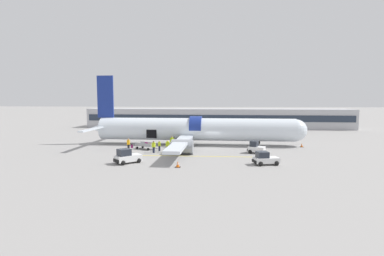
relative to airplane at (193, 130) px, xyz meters
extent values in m
plane|color=gray|center=(3.39, -2.34, -2.60)|extent=(500.00, 500.00, 0.00)
cube|color=yellow|center=(0.94, -10.24, -2.60)|extent=(19.39, 0.76, 0.01)
cube|color=#B2B2B7|center=(3.39, 31.79, -0.04)|extent=(70.14, 9.04, 5.13)
cube|color=#232D3D|center=(3.39, 27.21, 0.22)|extent=(68.74, 0.16, 1.64)
cylinder|color=silver|center=(0.46, 0.00, 0.05)|extent=(32.90, 3.78, 3.78)
sphere|color=silver|center=(16.91, 0.00, 0.05)|extent=(3.59, 3.59, 3.59)
cone|color=silver|center=(-15.99, 0.00, 0.05)|extent=(4.34, 3.47, 3.47)
cylinder|color=navy|center=(0.46, -0.04, 0.39)|extent=(1.97, 3.78, 3.78)
cube|color=navy|center=(-15.28, 0.00, 5.56)|extent=(2.83, 0.28, 7.23)
cube|color=silver|center=(-15.47, -4.60, 0.43)|extent=(0.86, 9.21, 0.20)
cube|color=silver|center=(-15.47, 4.61, 0.43)|extent=(0.86, 9.21, 0.20)
cube|color=silver|center=(-0.86, -8.79, -0.98)|extent=(2.06, 16.44, 0.40)
cube|color=silver|center=(-0.86, 8.79, -0.98)|extent=(2.06, 16.44, 0.40)
cylinder|color=gray|center=(-0.66, -8.79, -1.54)|extent=(3.04, 2.05, 2.05)
cylinder|color=gray|center=(-0.66, 8.80, -1.54)|extent=(3.04, 2.05, 2.05)
cube|color=black|center=(-6.78, -1.87, -0.61)|extent=(1.70, 0.12, 1.40)
cylinder|color=#56565B|center=(10.66, 0.00, -1.47)|extent=(0.22, 0.22, 1.16)
sphere|color=black|center=(10.66, 0.00, -2.05)|extent=(1.11, 1.11, 1.11)
cylinder|color=#56565B|center=(-2.83, -2.59, -1.47)|extent=(0.22, 0.22, 1.16)
sphere|color=black|center=(-2.83, -2.59, -2.05)|extent=(1.11, 1.11, 1.11)
cylinder|color=#56565B|center=(-2.83, 2.59, -1.47)|extent=(0.22, 0.22, 1.16)
sphere|color=black|center=(-2.83, 2.59, -2.05)|extent=(1.11, 1.11, 1.11)
cube|color=white|center=(10.16, -14.56, -2.05)|extent=(3.16, 2.17, 0.63)
cube|color=#232833|center=(9.67, -14.68, -1.38)|extent=(1.57, 1.56, 0.71)
cube|color=black|center=(8.72, -14.92, -2.17)|extent=(0.45, 1.35, 0.32)
sphere|color=black|center=(9.04, -14.10, -2.32)|extent=(0.56, 0.56, 0.56)
sphere|color=black|center=(9.39, -15.49, -2.32)|extent=(0.56, 0.56, 0.56)
sphere|color=black|center=(10.93, -13.62, -2.32)|extent=(0.56, 0.56, 0.56)
sphere|color=black|center=(11.28, -15.02, -2.32)|extent=(0.56, 0.56, 0.56)
cube|color=white|center=(-6.41, -15.37, -1.99)|extent=(3.26, 3.25, 0.74)
cube|color=#232833|center=(-6.79, -15.75, -1.22)|extent=(1.90, 1.90, 0.80)
cube|color=black|center=(-7.54, -16.50, -2.14)|extent=(1.05, 1.05, 0.37)
sphere|color=black|center=(-7.67, -15.60, -2.32)|extent=(0.56, 0.56, 0.56)
sphere|color=black|center=(-6.64, -16.62, -2.32)|extent=(0.56, 0.56, 0.56)
sphere|color=black|center=(-6.18, -14.12, -2.32)|extent=(0.56, 0.56, 0.56)
sphere|color=black|center=(-5.16, -15.14, -2.32)|extent=(0.56, 0.56, 0.56)
cube|color=white|center=(9.87, -7.05, -1.99)|extent=(2.63, 2.19, 0.74)
cube|color=#232833|center=(9.50, -6.91, -1.23)|extent=(1.39, 1.55, 0.80)
cube|color=black|center=(8.77, -6.64, -2.14)|extent=(0.59, 1.31, 0.37)
sphere|color=black|center=(9.40, -6.11, -2.32)|extent=(0.56, 0.56, 0.56)
sphere|color=black|center=(8.90, -7.45, -2.32)|extent=(0.56, 0.56, 0.56)
sphere|color=black|center=(10.83, -6.65, -2.32)|extent=(0.56, 0.56, 0.56)
sphere|color=black|center=(10.33, -7.98, -2.32)|extent=(0.56, 0.56, 0.56)
cube|color=#999BA0|center=(-6.93, -5.28, -2.04)|extent=(3.47, 2.62, 0.05)
cube|color=#999BA0|center=(-5.52, -6.00, -1.80)|extent=(0.64, 1.20, 0.44)
cube|color=#999BA0|center=(-7.22, -5.84, -1.80)|extent=(2.85, 1.48, 0.44)
cube|color=#999BA0|center=(-6.65, -4.72, -1.80)|extent=(2.85, 1.48, 0.44)
cube|color=#333338|center=(-5.09, -6.21, -2.28)|extent=(0.84, 0.48, 0.06)
sphere|color=black|center=(-6.22, -6.37, -2.40)|extent=(0.40, 0.40, 0.40)
sphere|color=black|center=(-5.63, -5.21, -2.40)|extent=(0.40, 0.40, 0.40)
sphere|color=black|center=(-8.24, -5.36, -2.40)|extent=(0.40, 0.40, 0.40)
sphere|color=black|center=(-7.65, -4.19, -2.40)|extent=(0.40, 0.40, 0.40)
cube|color=#721951|center=(-6.83, -5.17, -1.77)|extent=(0.50, 0.35, 0.50)
cube|color=olive|center=(-6.13, -5.80, -1.82)|extent=(0.56, 0.43, 0.39)
cylinder|color=black|center=(-9.28, -6.40, -2.16)|extent=(0.43, 0.43, 0.87)
cylinder|color=orange|center=(-9.28, -6.40, -1.38)|extent=(0.55, 0.55, 0.69)
sphere|color=tan|center=(-9.28, -6.40, -0.92)|extent=(0.24, 0.24, 0.24)
cylinder|color=orange|center=(-9.39, -6.61, -1.46)|extent=(0.17, 0.17, 0.63)
cylinder|color=orange|center=(-9.17, -6.18, -1.46)|extent=(0.17, 0.17, 0.63)
cylinder|color=#1E2338|center=(-4.92, -8.27, -2.18)|extent=(0.43, 0.43, 0.85)
cylinder|color=#CCE523|center=(-4.92, -8.27, -1.42)|extent=(0.55, 0.55, 0.67)
sphere|color=brown|center=(-4.92, -8.27, -0.97)|extent=(0.23, 0.23, 0.23)
cylinder|color=#CCE523|center=(-4.73, -8.13, -1.49)|extent=(0.18, 0.18, 0.61)
cylinder|color=#CCE523|center=(-5.12, -8.40, -1.49)|extent=(0.18, 0.18, 0.61)
cylinder|color=black|center=(-2.97, -7.71, -2.15)|extent=(0.38, 0.38, 0.89)
cylinder|color=#CCE523|center=(-2.97, -7.71, -1.36)|extent=(0.49, 0.49, 0.70)
sphere|color=beige|center=(-2.97, -7.71, -0.88)|extent=(0.25, 0.25, 0.25)
cylinder|color=#CCE523|center=(-3.22, -7.67, -1.43)|extent=(0.15, 0.15, 0.65)
cylinder|color=#CCE523|center=(-2.73, -7.76, -1.43)|extent=(0.15, 0.15, 0.65)
cylinder|color=#2D2D33|center=(-3.14, -3.11, -2.16)|extent=(0.45, 0.45, 0.89)
cylinder|color=#B7E019|center=(-3.14, -3.11, -1.36)|extent=(0.57, 0.57, 0.70)
sphere|color=#9E7556|center=(-3.14, -3.11, -0.89)|extent=(0.25, 0.25, 0.25)
cylinder|color=#B7E019|center=(-3.35, -3.24, -1.44)|extent=(0.18, 0.18, 0.64)
cylinder|color=#B7E019|center=(-2.92, -2.99, -1.44)|extent=(0.18, 0.18, 0.64)
cylinder|color=#1E2338|center=(-4.42, -6.73, -2.21)|extent=(0.40, 0.40, 0.77)
cylinder|color=#CCE523|center=(-4.42, -6.73, -1.52)|extent=(0.51, 0.51, 0.61)
sphere|color=tan|center=(-4.42, -6.73, -1.11)|extent=(0.21, 0.21, 0.21)
cylinder|color=#CCE523|center=(-4.58, -6.59, -1.59)|extent=(0.16, 0.16, 0.56)
cylinder|color=#CCE523|center=(-4.25, -6.86, -1.59)|extent=(0.16, 0.16, 0.56)
cube|color=#721951|center=(-9.39, -4.31, -2.35)|extent=(0.41, 0.37, 0.50)
cube|color=black|center=(-9.39, -4.31, -2.04)|extent=(0.22, 0.10, 0.12)
cube|color=black|center=(17.76, -0.71, -2.59)|extent=(0.56, 0.56, 0.03)
cone|color=orange|center=(17.76, -0.71, -2.30)|extent=(0.41, 0.41, 0.61)
cylinder|color=white|center=(17.76, -0.71, -2.27)|extent=(0.24, 0.24, 0.07)
cube|color=black|center=(-0.08, -17.03, -2.59)|extent=(0.62, 0.62, 0.03)
cone|color=orange|center=(-0.08, -17.03, -2.25)|extent=(0.46, 0.46, 0.70)
cylinder|color=white|center=(-0.08, -17.03, -2.22)|extent=(0.26, 0.26, 0.08)
camera|label=1|loc=(4.97, -50.21, 5.15)|focal=28.00mm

